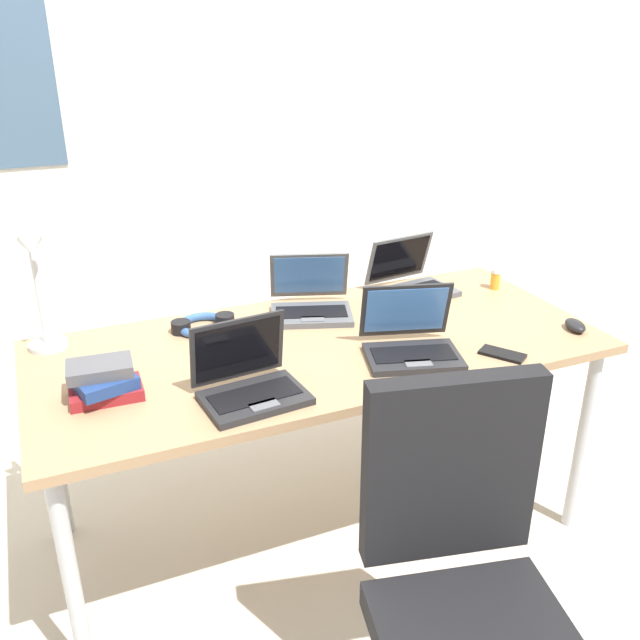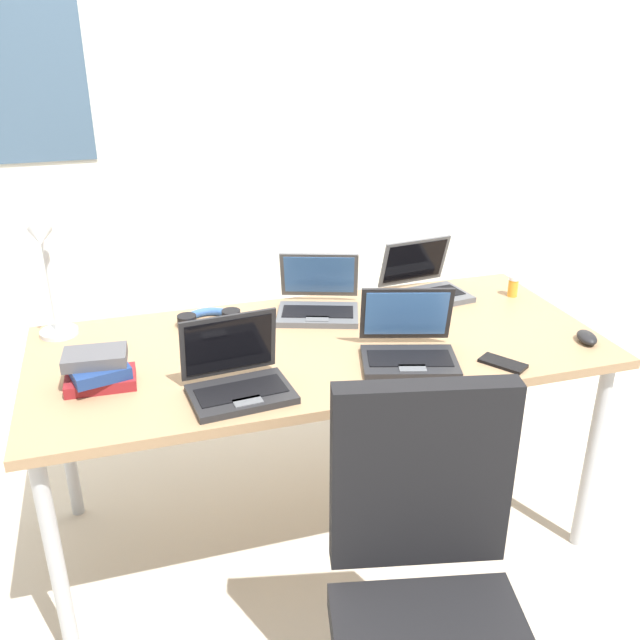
% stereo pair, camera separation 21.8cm
% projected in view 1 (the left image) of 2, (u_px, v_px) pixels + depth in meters
% --- Properties ---
extents(ground_plane, '(12.00, 12.00, 0.00)m').
position_uv_depth(ground_plane, '(320.00, 526.00, 2.51)').
color(ground_plane, '#B7AD9E').
extents(wall_back, '(6.00, 0.13, 2.60)m').
position_uv_depth(wall_back, '(217.00, 119.00, 2.91)').
color(wall_back, silver).
rests_on(wall_back, ground_plane).
extents(desk, '(1.80, 0.80, 0.74)m').
position_uv_depth(desk, '(320.00, 359.00, 2.23)').
color(desk, '#9E7A56').
rests_on(desk, ground_plane).
extents(desk_lamp, '(0.12, 0.18, 0.40)m').
position_uv_depth(desk_lamp, '(39.00, 293.00, 2.07)').
color(desk_lamp, silver).
rests_on(desk_lamp, desk).
extents(laptop_back_right, '(0.34, 0.32, 0.21)m').
position_uv_depth(laptop_back_right, '(411.00, 342.00, 2.12)').
color(laptop_back_right, '#232326').
rests_on(laptop_back_right, desk).
extents(laptop_far_corner, '(0.30, 0.24, 0.21)m').
position_uv_depth(laptop_far_corner, '(250.00, 382.00, 1.89)').
color(laptop_far_corner, '#232326').
rests_on(laptop_far_corner, desk).
extents(laptop_front_left, '(0.30, 0.28, 0.20)m').
position_uv_depth(laptop_front_left, '(411.00, 282.00, 2.60)').
color(laptop_front_left, '#515459').
rests_on(laptop_front_left, desk).
extents(laptop_near_mouse, '(0.35, 0.34, 0.20)m').
position_uv_depth(laptop_near_mouse, '(311.00, 302.00, 2.41)').
color(laptop_near_mouse, '#515459').
rests_on(laptop_near_mouse, desk).
extents(computer_mouse, '(0.08, 0.11, 0.03)m').
position_uv_depth(computer_mouse, '(575.00, 325.00, 2.29)').
color(computer_mouse, black).
rests_on(computer_mouse, desk).
extents(cell_phone, '(0.13, 0.15, 0.01)m').
position_uv_depth(cell_phone, '(502.00, 354.00, 2.13)').
color(cell_phone, black).
rests_on(cell_phone, desk).
extents(headphones, '(0.21, 0.18, 0.04)m').
position_uv_depth(headphones, '(203.00, 325.00, 2.30)').
color(headphones, '#335999').
rests_on(headphones, desk).
extents(pill_bottle, '(0.04, 0.04, 0.08)m').
position_uv_depth(pill_bottle, '(495.00, 279.00, 2.63)').
color(pill_bottle, gold).
rests_on(pill_bottle, desk).
extents(book_stack, '(0.20, 0.17, 0.10)m').
position_uv_depth(book_stack, '(104.00, 381.00, 1.88)').
color(book_stack, maroon).
rests_on(book_stack, desk).
extents(office_chair, '(0.53, 0.58, 0.97)m').
position_uv_depth(office_chair, '(466.00, 629.00, 1.60)').
color(office_chair, black).
rests_on(office_chair, ground_plane).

